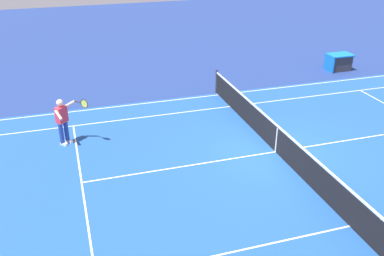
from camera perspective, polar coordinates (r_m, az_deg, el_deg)
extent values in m
plane|color=navy|center=(14.89, 10.94, -3.10)|extent=(60.00, 60.00, 0.00)
cube|color=#1E4C93|center=(14.89, 10.94, -3.09)|extent=(24.20, 11.40, 0.00)
cube|color=white|center=(19.42, 3.53, 4.38)|extent=(23.80, 0.05, 0.01)
cube|color=white|center=(18.23, 5.05, 2.85)|extent=(23.80, 0.05, 0.01)
cube|color=white|center=(12.04, 20.06, -12.02)|extent=(23.80, 0.05, 0.01)
cube|color=white|center=(13.40, -14.32, -6.97)|extent=(0.05, 8.22, 0.01)
cube|color=white|center=(14.89, 10.94, -3.08)|extent=(12.80, 0.05, 0.01)
cylinder|color=#2D2D33|center=(19.50, 3.26, 6.15)|extent=(0.10, 0.10, 1.08)
cube|color=black|center=(14.69, 11.08, -1.59)|extent=(0.02, 11.60, 0.88)
cube|color=white|center=(14.46, 11.25, 0.20)|extent=(0.04, 11.60, 0.06)
cube|color=white|center=(14.69, 11.08, -1.59)|extent=(0.04, 0.06, 0.88)
cylinder|color=navy|center=(15.54, -16.82, -0.64)|extent=(0.15, 0.15, 0.74)
cube|color=white|center=(15.68, -16.48, -2.02)|extent=(0.27, 0.28, 0.09)
cylinder|color=navy|center=(15.68, -16.21, -0.30)|extent=(0.15, 0.15, 0.74)
cube|color=white|center=(15.82, -15.87, -1.67)|extent=(0.27, 0.28, 0.09)
cube|color=#E03342|center=(15.35, -16.81, 1.71)|extent=(0.44, 0.43, 0.56)
sphere|color=beige|center=(15.18, -17.02, 3.20)|extent=(0.23, 0.23, 0.23)
cylinder|color=beige|center=(15.00, -17.16, 1.64)|extent=(0.25, 0.41, 0.26)
cylinder|color=beige|center=(15.28, -15.77, 3.08)|extent=(0.41, 0.28, 0.30)
cylinder|color=#232326|center=(15.06, -14.81, 3.33)|extent=(0.22, 0.23, 0.04)
torus|color=#232326|center=(14.87, -14.00, 3.13)|extent=(0.23, 0.25, 0.31)
cylinder|color=#C6D84C|center=(14.87, -14.00, 3.13)|extent=(0.19, 0.20, 0.27)
cube|color=#2D2D33|center=(23.84, 18.80, 8.14)|extent=(1.10, 0.70, 0.80)
cube|color=blue|center=(23.73, 18.95, 9.11)|extent=(1.24, 0.84, 0.06)
cube|color=blue|center=(23.50, 17.60, 8.12)|extent=(0.06, 0.84, 0.84)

